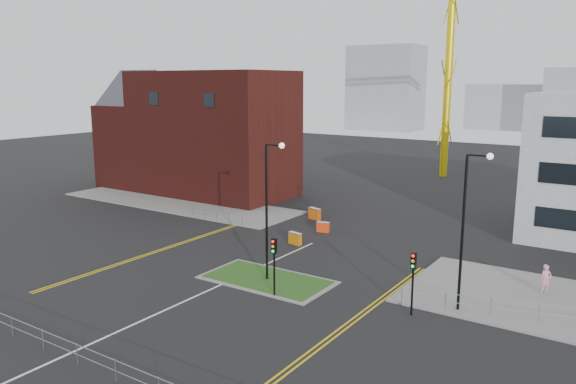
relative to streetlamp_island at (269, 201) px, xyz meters
name	(u,v)px	position (x,y,z in m)	size (l,w,h in m)	color
ground	(155,315)	(-2.22, -8.00, -5.41)	(200.00, 200.00, 0.00)	black
pavement_left	(178,202)	(-22.22, 14.00, -5.35)	(28.00, 8.00, 0.12)	slate
island_kerb	(267,280)	(-0.22, 0.00, -5.37)	(8.60, 4.60, 0.08)	slate
grass_island	(267,280)	(-0.22, 0.00, -5.35)	(8.00, 4.00, 0.12)	#23521B
brick_building	(194,134)	(-25.19, 20.00, 1.44)	(24.20, 10.07, 14.24)	#4C1613
streetlamp_island	(269,201)	(0.00, 0.00, 0.00)	(1.46, 0.36, 9.18)	black
streetlamp_right_near	(467,220)	(12.00, 2.00, 0.00)	(1.46, 0.36, 9.18)	black
traffic_light_island	(274,256)	(1.78, -2.02, -2.85)	(0.28, 0.33, 3.65)	black
traffic_light_right	(413,272)	(9.78, -0.02, -2.85)	(0.28, 0.33, 3.65)	black
railing_front	(59,342)	(-2.22, -14.00, -4.63)	(24.05, 0.05, 1.10)	gray
railing_left	(217,214)	(-13.22, 10.00, -4.67)	(6.05, 0.05, 1.10)	gray
centre_line	(180,303)	(-2.22, -6.00, -5.41)	(0.15, 30.00, 0.01)	silver
yellow_left_a	(170,246)	(-11.22, 2.00, -5.41)	(0.12, 24.00, 0.01)	gold
yellow_left_b	(172,247)	(-10.92, 2.00, -5.41)	(0.12, 24.00, 0.01)	gold
yellow_right_a	(355,317)	(7.28, -2.00, -5.41)	(0.12, 20.00, 0.01)	gold
yellow_right_b	(360,318)	(7.58, -2.00, -5.41)	(0.12, 20.00, 0.01)	gold
skyline_a	(386,88)	(-42.22, 112.00, 5.59)	(18.00, 12.00, 22.00)	gray
skyline_d	(528,107)	(-10.22, 132.00, 0.59)	(30.00, 12.00, 12.00)	gray
pedestrian	(546,280)	(15.45, 7.49, -4.46)	(0.70, 0.46, 1.91)	pink
barrier_left	(295,238)	(-3.22, 8.00, -4.88)	(1.23, 0.64, 0.98)	#C66A0B
barrier_mid	(315,213)	(-6.22, 16.00, -4.82)	(1.37, 0.78, 1.10)	#CE510B
barrier_right	(323,227)	(-3.22, 12.45, -4.92)	(1.13, 0.52, 0.92)	#F8410D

